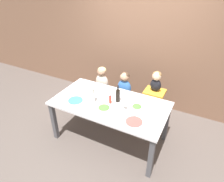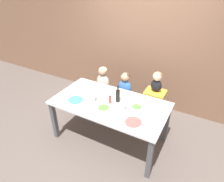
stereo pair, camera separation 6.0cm
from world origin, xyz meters
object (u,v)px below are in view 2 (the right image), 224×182
Objects in this scene: chair_far_left at (103,92)px; chair_right_highchair at (154,99)px; wine_glass_near at (124,103)px; person_child_center at (125,84)px; salad_bowl_small at (136,108)px; dinner_plate_back_left at (95,89)px; paper_towel_roll at (91,95)px; person_baby_right at (157,80)px; dinner_plate_front_left at (76,100)px; salad_bowl_large at (104,109)px; person_child_left at (103,78)px; dinner_plate_back_right at (147,104)px; dinner_plate_front_right at (133,122)px; wine_bottle at (118,95)px; chair_far_center at (125,99)px.

chair_right_highchair is at bearing 0.00° from chair_far_left.
chair_right_highchair is 4.02× the size of wine_glass_near.
salad_bowl_small is (0.53, -0.72, 0.07)m from person_child_center.
chair_far_left is 0.63m from dinner_plate_back_left.
paper_towel_roll is (-0.79, -0.85, 0.33)m from chair_right_highchair.
dinner_plate_front_left is (-1.05, -0.93, -0.20)m from person_baby_right.
chair_far_left is 2.01× the size of dinner_plate_front_left.
person_baby_right is at bearing 0.11° from chair_far_left.
person_child_center is at bearing 96.13° from salad_bowl_large.
person_baby_right reaches higher than person_child_left.
salad_bowl_small reaches higher than dinner_plate_back_right.
salad_bowl_large is at bearing 178.59° from dinner_plate_front_right.
paper_towel_roll is at bearing -70.67° from person_child_left.
person_child_left is 1.70× the size of wine_bottle.
dinner_plate_back_left is (-0.96, -0.50, -0.20)m from person_baby_right.
person_child_center is at bearing 77.17° from paper_towel_roll.
dinner_plate_front_right is at bearing -90.05° from person_baby_right.
dinner_plate_back_right is (0.98, 0.02, 0.00)m from dinner_plate_back_left.
chair_right_highchair is at bearing 55.69° from wine_bottle.
paper_towel_roll is at bearing -70.64° from chair_far_left.
dinner_plate_front_right is at bearing -27.08° from dinner_plate_back_left.
person_child_center is 0.98m from salad_bowl_large.
dinner_plate_back_left is (-0.37, -0.50, 0.03)m from person_child_center.
chair_right_highchair is 4.58× the size of salad_bowl_small.
person_child_left is 1.47m from dinner_plate_front_right.
chair_far_center is 2.42× the size of salad_bowl_large.
person_child_left is at bearing 136.19° from wine_bottle.
dinner_plate_front_left is (-0.46, -0.93, 0.37)m from chair_far_center.
wine_bottle is 0.56m from dinner_plate_back_left.
dinner_plate_front_left is (-1.05, -0.93, 0.20)m from chair_right_highchair.
person_child_left is 0.49m from person_child_center.
dinner_plate_front_left is at bearing -154.51° from wine_bottle.
wine_glass_near reaches higher than chair_far_left.
salad_bowl_large is at bearing -148.89° from salad_bowl_small.
dinner_plate_front_right is (-0.00, -0.99, 0.20)m from chair_right_highchair.
chair_far_left is 2.59× the size of wine_glass_near.
salad_bowl_small is at bearing -35.23° from person_child_left.
person_child_center is 2.67× the size of wine_glass_near.
person_child_left is 2.07× the size of dinner_plate_back_left.
chair_far_center is at bearing 104.70° from wine_bottle.
paper_towel_roll is at bearing 170.28° from dinner_plate_front_right.
dinner_plate_front_left reaches higher than chair_right_highchair.
salad_bowl_large is 0.83× the size of dinner_plate_back_left.
wine_bottle reaches higher than salad_bowl_small.
salad_bowl_small is at bearing 31.11° from salad_bowl_large.
dinner_plate_back_left is at bearing 134.49° from salad_bowl_large.
salad_bowl_large is (-0.49, -0.98, 0.24)m from chair_right_highchair.
wine_glass_near is at bearing -106.92° from chair_right_highchair.
person_child_left is 0.93m from dinner_plate_front_left.
salad_bowl_small is (0.53, -0.72, 0.41)m from chair_far_center.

